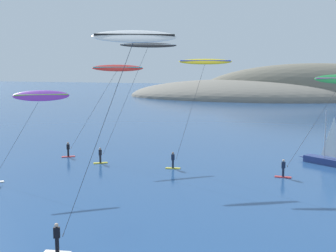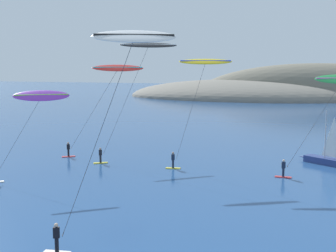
{
  "view_description": "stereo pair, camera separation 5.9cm",
  "coord_description": "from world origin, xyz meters",
  "px_view_note": "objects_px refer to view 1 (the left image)",
  "views": [
    {
      "loc": [
        13.9,
        -1.88,
        9.89
      ],
      "look_at": [
        1.01,
        30.35,
        5.3
      ],
      "focal_mm": 45.0,
      "sensor_mm": 36.0,
      "label": 1
    },
    {
      "loc": [
        13.96,
        -1.85,
        9.89
      ],
      "look_at": [
        1.01,
        30.35,
        5.3
      ],
      "focal_mm": 45.0,
      "sensor_mm": 36.0,
      "label": 2
    }
  ],
  "objects_px": {
    "kitesurfer_red": "(115,73)",
    "kitesurfer_black": "(145,53)",
    "kitesurfer_purple": "(38,102)",
    "kitesurfer_yellow": "(202,71)",
    "sailboat_near": "(324,158)",
    "kitesurfer_white": "(127,55)"
  },
  "relations": [
    {
      "from": "kitesurfer_black",
      "to": "kitesurfer_white",
      "type": "relative_size",
      "value": 1.07
    },
    {
      "from": "kitesurfer_red",
      "to": "kitesurfer_yellow",
      "type": "relative_size",
      "value": 0.96
    },
    {
      "from": "kitesurfer_purple",
      "to": "kitesurfer_yellow",
      "type": "relative_size",
      "value": 0.74
    },
    {
      "from": "kitesurfer_purple",
      "to": "kitesurfer_yellow",
      "type": "bearing_deg",
      "value": 37.06
    },
    {
      "from": "sailboat_near",
      "to": "kitesurfer_yellow",
      "type": "distance_m",
      "value": 16.28
    },
    {
      "from": "sailboat_near",
      "to": "kitesurfer_yellow",
      "type": "height_order",
      "value": "kitesurfer_yellow"
    },
    {
      "from": "sailboat_near",
      "to": "kitesurfer_black",
      "type": "relative_size",
      "value": 0.44
    },
    {
      "from": "kitesurfer_black",
      "to": "kitesurfer_white",
      "type": "bearing_deg",
      "value": -67.38
    },
    {
      "from": "kitesurfer_yellow",
      "to": "kitesurfer_black",
      "type": "height_order",
      "value": "kitesurfer_black"
    },
    {
      "from": "sailboat_near",
      "to": "kitesurfer_red",
      "type": "height_order",
      "value": "kitesurfer_red"
    },
    {
      "from": "kitesurfer_red",
      "to": "kitesurfer_black",
      "type": "bearing_deg",
      "value": -27.71
    },
    {
      "from": "sailboat_near",
      "to": "kitesurfer_red",
      "type": "relative_size",
      "value": 0.54
    },
    {
      "from": "kitesurfer_black",
      "to": "kitesurfer_red",
      "type": "bearing_deg",
      "value": 152.29
    },
    {
      "from": "kitesurfer_purple",
      "to": "kitesurfer_red",
      "type": "distance_m",
      "value": 13.29
    },
    {
      "from": "kitesurfer_red",
      "to": "kitesurfer_black",
      "type": "distance_m",
      "value": 6.2
    },
    {
      "from": "kitesurfer_red",
      "to": "sailboat_near",
      "type": "bearing_deg",
      "value": 8.2
    },
    {
      "from": "kitesurfer_white",
      "to": "sailboat_near",
      "type": "bearing_deg",
      "value": 71.02
    },
    {
      "from": "sailboat_near",
      "to": "kitesurfer_purple",
      "type": "xyz_separation_m",
      "value": [
        -23.93,
        -16.41,
        6.46
      ]
    },
    {
      "from": "kitesurfer_red",
      "to": "kitesurfer_yellow",
      "type": "height_order",
      "value": "kitesurfer_yellow"
    },
    {
      "from": "kitesurfer_yellow",
      "to": "kitesurfer_black",
      "type": "bearing_deg",
      "value": 171.87
    },
    {
      "from": "sailboat_near",
      "to": "kitesurfer_yellow",
      "type": "bearing_deg",
      "value": -148.6
    },
    {
      "from": "kitesurfer_purple",
      "to": "kitesurfer_white",
      "type": "bearing_deg",
      "value": -36.39
    }
  ]
}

